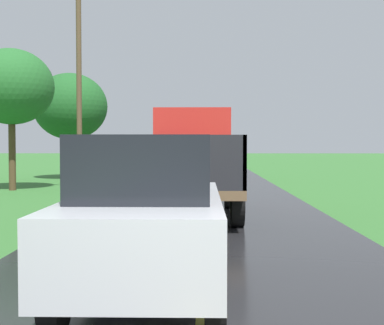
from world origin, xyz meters
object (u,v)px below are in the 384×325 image
Objects in this scene: roadside_tree_near_left at (70,107)px; roadside_tree_mid_right at (11,87)px; banana_truck_near at (192,160)px; following_car at (148,214)px; banana_truck_far at (189,152)px; utility_pole_roadside at (79,80)px.

roadside_tree_near_left is 6.99m from roadside_tree_mid_right.
roadside_tree_mid_right reaches higher than roadside_tree_near_left.
following_car is at bearing -92.73° from banana_truck_near.
banana_truck_near is 1.00× the size of banana_truck_far.
roadside_tree_mid_right is 1.40× the size of following_car.
utility_pole_roadside is 3.35m from roadside_tree_mid_right.
banana_truck_near reaches higher than following_car.
roadside_tree_mid_right is at bearing -95.40° from roadside_tree_near_left.
banana_truck_near is at bearing -64.40° from roadside_tree_near_left.
utility_pole_roadside is 1.40× the size of roadside_tree_near_left.
utility_pole_roadside reaches higher than banana_truck_near.
following_car is at bearing -73.74° from utility_pole_roadside.
utility_pole_roadside is (-4.40, 5.93, 2.84)m from banana_truck_near.
banana_truck_near is at bearing 87.27° from following_car.
roadside_tree_mid_right is (-0.66, -6.95, 0.30)m from roadside_tree_near_left.
banana_truck_near is 7.90m from following_car.
banana_truck_near is 0.73× the size of utility_pole_roadside.
roadside_tree_near_left is 23.20m from following_car.
roadside_tree_mid_right is 17.02m from following_car.
utility_pole_roadside is at bearing 126.60° from banana_truck_near.
utility_pole_roadside reaches higher than following_car.
utility_pole_roadside is (-3.93, -8.49, 2.83)m from banana_truck_far.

